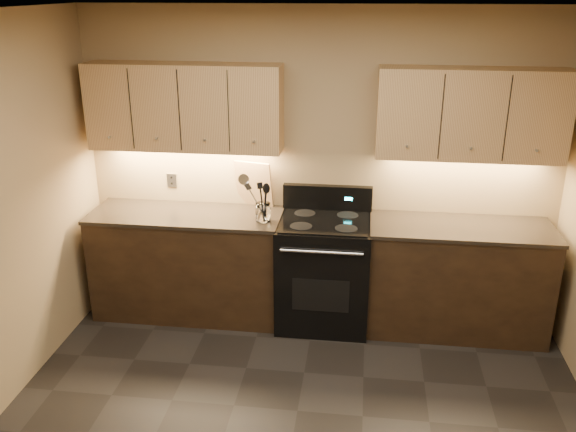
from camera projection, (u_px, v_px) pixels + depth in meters
The scene contains 15 objects.
ceiling at pixel (290, 16), 2.84m from camera, with size 4.00×4.00×0.00m, color silver.
wall_back at pixel (319, 166), 5.16m from camera, with size 4.00×0.04×2.60m, color #9C875C.
counter_left at pixel (189, 263), 5.31m from camera, with size 1.62×0.62×0.93m.
counter_right at pixel (457, 278), 5.03m from camera, with size 1.46×0.62×0.93m.
stove at pixel (324, 270), 5.14m from camera, with size 0.76×0.68×1.14m.
upper_cab_left at pixel (184, 107), 4.97m from camera, with size 1.60×0.30×0.70m, color tan.
upper_cab_right at pixel (471, 114), 4.70m from camera, with size 1.44×0.30×0.70m, color tan.
outlet_plate at pixel (172, 180), 5.37m from camera, with size 0.09×0.01×0.12m, color #B2B5BA.
utensil_crock at pixel (263, 213), 4.95m from camera, with size 0.15×0.15×0.15m.
cutting_board at pixel (254, 184), 5.24m from camera, with size 0.32×0.02×0.41m, color tan.
wooden_spoon at pixel (259, 203), 4.91m from camera, with size 0.06×0.06×0.29m, color tan, non-canonical shape.
black_spoon at pixel (264, 201), 4.92m from camera, with size 0.06×0.06×0.32m, color black, non-canonical shape.
black_turner at pixel (264, 201), 4.89m from camera, with size 0.08×0.08×0.32m, color black, non-canonical shape.
steel_spatula at pixel (266, 198), 4.90m from camera, with size 0.08×0.08×0.36m, color silver, non-canonical shape.
steel_skimmer at pixel (266, 197), 4.87m from camera, with size 0.09×0.09×0.40m, color silver, non-canonical shape.
Camera 1 is at (0.37, -2.96, 2.74)m, focal length 38.00 mm.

